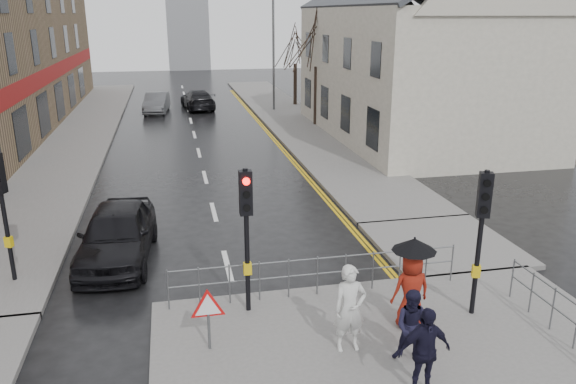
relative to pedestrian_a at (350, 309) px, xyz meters
name	(u,v)px	position (x,y,z in m)	size (l,w,h in m)	color
ground	(241,320)	(-1.98, 1.80, -1.06)	(120.00, 120.00, 0.00)	black
left_pavement	(81,131)	(-8.48, 24.80, -0.99)	(4.00, 44.00, 0.14)	#605E5B
right_pavement	(290,117)	(4.52, 26.80, -0.99)	(4.00, 40.00, 0.14)	#605E5B
pavement_bridge_right	(443,244)	(4.52, 4.80, -0.99)	(4.00, 4.20, 0.14)	#605E5B
building_right_cream	(415,50)	(10.02, 19.80, 3.72)	(9.00, 16.40, 10.10)	beige
traffic_signal_near_left	(246,216)	(-1.78, 2.00, 1.40)	(0.28, 0.27, 3.40)	black
traffic_signal_near_right	(482,218)	(3.22, 0.80, 1.40)	(0.34, 0.33, 3.40)	black
traffic_signal_far_left	(1,194)	(-7.48, 4.80, 1.40)	(0.34, 0.33, 3.40)	black
guard_railing_front	(317,267)	(-0.03, 2.40, -0.20)	(7.14, 0.04, 1.00)	#595B5E
warning_sign	(208,309)	(-2.78, 0.59, -0.02)	(0.80, 0.07, 1.35)	#595B5E
street_lamp	(271,43)	(3.84, 29.80, 3.64)	(1.83, 0.25, 8.00)	#595B5E
tree_near	(317,41)	(5.52, 23.80, 4.07)	(2.40, 2.40, 6.58)	#32241C
tree_far	(295,46)	(6.02, 31.80, 3.36)	(2.40, 2.40, 5.64)	#32241C
pedestrian_a	(350,309)	(0.00, 0.00, 0.00)	(0.67, 0.44, 1.84)	silver
pedestrian_b	(413,327)	(1.08, -0.66, -0.16)	(0.74, 0.58, 1.52)	black
pedestrian_with_umbrella	(412,279)	(1.57, 0.58, 0.20)	(0.96, 0.96, 2.07)	maroon
pedestrian_d	(424,351)	(0.86, -1.60, -0.07)	(1.00, 0.42, 1.71)	black
car_parked	(117,234)	(-4.95, 5.80, -0.26)	(1.88, 4.68, 1.60)	black
car_mid	(157,103)	(-4.16, 30.96, -0.37)	(1.47, 4.21, 1.39)	#48494D
car_far	(198,100)	(-1.25, 31.89, -0.36)	(1.95, 4.81, 1.39)	black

